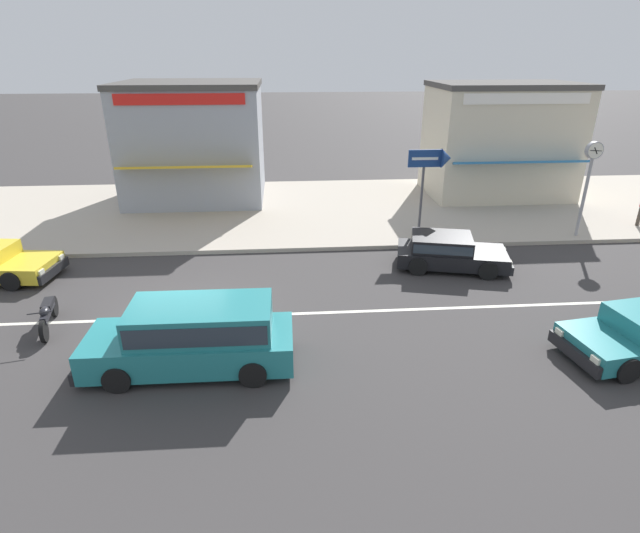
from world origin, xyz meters
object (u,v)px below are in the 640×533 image
object	(u,v)px
shopfront_mid_block	(500,140)
motorcycle_0	(48,314)
street_clock	(590,168)
hatchback_black_5	(448,251)
minivan_teal_2	(195,334)
arrow_signboard	(439,163)
shopfront_corner_warung	(195,141)

from	to	relation	value
shopfront_mid_block	motorcycle_0	bearing A→B (deg)	-144.88
street_clock	hatchback_black_5	bearing A→B (deg)	-158.49
street_clock	shopfront_mid_block	world-z (taller)	shopfront_mid_block
hatchback_black_5	street_clock	xyz separation A→B (m)	(5.79, 2.28, 2.17)
minivan_teal_2	street_clock	size ratio (longest dim) A/B	1.33
hatchback_black_5	arrow_signboard	size ratio (longest dim) A/B	1.19
shopfront_corner_warung	shopfront_mid_block	size ratio (longest dim) A/B	0.95
minivan_teal_2	hatchback_black_5	world-z (taller)	minivan_teal_2
minivan_teal_2	hatchback_black_5	distance (m)	9.05
minivan_teal_2	shopfront_corner_warung	distance (m)	14.50
street_clock	arrow_signboard	size ratio (longest dim) A/B	1.09
hatchback_black_5	street_clock	distance (m)	6.59
arrow_signboard	shopfront_corner_warung	size ratio (longest dim) A/B	0.52
minivan_teal_2	arrow_signboard	bearing A→B (deg)	45.81
minivan_teal_2	arrow_signboard	world-z (taller)	arrow_signboard
arrow_signboard	shopfront_corner_warung	distance (m)	11.58
shopfront_corner_warung	hatchback_black_5	bearing A→B (deg)	-43.96
street_clock	arrow_signboard	bearing A→B (deg)	174.17
hatchback_black_5	street_clock	bearing A→B (deg)	21.51
minivan_teal_2	hatchback_black_5	xyz separation A→B (m)	(7.43, 5.16, -0.26)
street_clock	shopfront_mid_block	xyz separation A→B (m)	(-0.80, 6.21, -0.01)
motorcycle_0	arrow_signboard	xyz separation A→B (m)	(11.88, 5.97, 2.48)
hatchback_black_5	motorcycle_0	bearing A→B (deg)	-164.79
minivan_teal_2	arrow_signboard	size ratio (longest dim) A/B	1.44
motorcycle_0	shopfront_mid_block	size ratio (longest dim) A/B	0.29
shopfront_corner_warung	shopfront_mid_block	xyz separation A→B (m)	(14.40, -0.59, -0.03)
shopfront_mid_block	shopfront_corner_warung	bearing A→B (deg)	177.65
hatchback_black_5	arrow_signboard	distance (m)	3.67
minivan_teal_2	shopfront_mid_block	bearing A→B (deg)	47.69
arrow_signboard	minivan_teal_2	bearing A→B (deg)	-134.19
motorcycle_0	arrow_signboard	size ratio (longest dim) A/B	0.59
minivan_teal_2	motorcycle_0	xyz separation A→B (m)	(-4.10, 2.02, -0.42)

